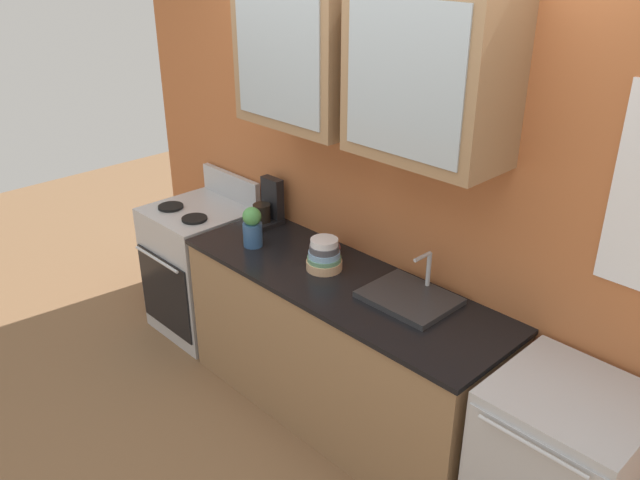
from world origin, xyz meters
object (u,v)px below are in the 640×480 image
Objects in this scene: bowl_stack at (324,256)px; coffee_maker at (268,207)px; dishwasher at (557,478)px; vase at (252,227)px; cup_near_sink at (332,245)px; stove_range at (202,268)px; sink_faucet at (410,297)px.

coffee_maker reaches higher than bowl_stack.
bowl_stack is at bearing 178.98° from dishwasher.
vase is 0.47m from cup_near_sink.
vase is at bearing -143.27° from cup_near_sink.
vase is (0.69, -0.07, 0.56)m from stove_range.
sink_faucet is 1.04m from dishwasher.
coffee_maker reaches higher than stove_range.
coffee_maker is (-0.19, 0.27, -0.01)m from vase.
bowl_stack is 1.78× the size of cup_near_sink.
sink_faucet is 2.24× the size of bowl_stack.
bowl_stack is 0.22m from cup_near_sink.
vase is at bearing -170.63° from sink_faucet.
stove_range and bowl_stack have the same top height.
vase reaches higher than cup_near_sink.
coffee_maker is at bearing 124.51° from vase.
dishwasher is (2.64, -0.00, -0.01)m from stove_range.
dishwasher is (1.46, -0.03, -0.53)m from bowl_stack.
dishwasher is 2.22m from coffee_maker.
coffee_maker is at bearing 174.64° from dishwasher.
vase is at bearing -6.23° from stove_range.
vase is 2.04m from dishwasher.
sink_faucet is 4.00× the size of cup_near_sink.
coffee_maker reaches higher than sink_faucet.
dishwasher is (1.95, 0.07, -0.57)m from vase.
cup_near_sink is 0.56m from coffee_maker.
coffee_maker is (-0.56, -0.01, 0.07)m from cup_near_sink.
cup_near_sink is at bearing 172.53° from dishwasher.
vase is (-0.50, -0.10, 0.04)m from bowl_stack.
sink_faucet is 1.53× the size of coffee_maker.
cup_near_sink is (0.37, 0.28, -0.08)m from vase.
sink_faucet reaches higher than bowl_stack.
cup_near_sink is (-0.66, 0.11, 0.02)m from sink_faucet.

